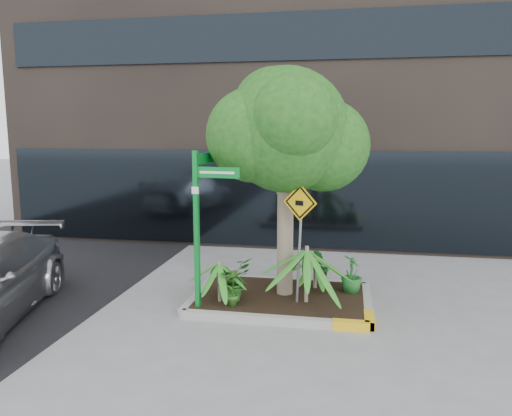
# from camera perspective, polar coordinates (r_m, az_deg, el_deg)

# --- Properties ---
(ground) EXTENTS (80.00, 80.00, 0.00)m
(ground) POSITION_cam_1_polar(r_m,az_deg,el_deg) (9.40, 1.43, -11.27)
(ground) COLOR gray
(ground) RESTS_ON ground
(planter) EXTENTS (3.35, 2.36, 0.15)m
(planter) POSITION_cam_1_polar(r_m,az_deg,el_deg) (9.59, 3.08, -10.22)
(planter) COLOR #9E9E99
(planter) RESTS_ON ground
(tree) EXTENTS (2.96, 2.62, 4.43)m
(tree) POSITION_cam_1_polar(r_m,az_deg,el_deg) (9.22, 3.47, 8.88)
(tree) COLOR tan
(tree) RESTS_ON ground
(palm_front) EXTENTS (1.17, 1.17, 1.30)m
(palm_front) POSITION_cam_1_polar(r_m,az_deg,el_deg) (9.00, 5.84, -4.77)
(palm_front) COLOR tan
(palm_front) RESTS_ON ground
(palm_left) EXTENTS (0.86, 0.86, 0.95)m
(palm_left) POSITION_cam_1_polar(r_m,az_deg,el_deg) (9.08, -4.20, -6.31)
(palm_left) COLOR tan
(palm_left) RESTS_ON ground
(palm_back) EXTENTS (0.71, 0.71, 0.79)m
(palm_back) POSITION_cam_1_polar(r_m,az_deg,el_deg) (9.91, 6.80, -5.77)
(palm_back) COLOR tan
(palm_back) RESTS_ON ground
(shrub_a) EXTENTS (1.00, 1.00, 0.80)m
(shrub_a) POSITION_cam_1_polar(r_m,az_deg,el_deg) (9.21, -2.85, -8.11)
(shrub_a) COLOR #1C5518
(shrub_a) RESTS_ON planter
(shrub_b) EXTENTS (0.48, 0.48, 0.72)m
(shrub_b) POSITION_cam_1_polar(r_m,az_deg,el_deg) (9.82, 10.88, -7.42)
(shrub_b) COLOR #1D6324
(shrub_b) RESTS_ON planter
(shrub_c) EXTENTS (0.51, 0.51, 0.69)m
(shrub_c) POSITION_cam_1_polar(r_m,az_deg,el_deg) (8.93, -2.65, -9.01)
(shrub_c) COLOR #31651F
(shrub_c) RESTS_ON planter
(shrub_d) EXTENTS (0.44, 0.44, 0.72)m
(shrub_d) POSITION_cam_1_polar(r_m,az_deg,el_deg) (10.24, 7.43, -6.63)
(shrub_d) COLOR #1C6320
(shrub_d) RESTS_ON planter
(street_sign_post) EXTENTS (0.86, 0.90, 2.90)m
(street_sign_post) POSITION_cam_1_polar(r_m,az_deg,el_deg) (8.69, -6.34, -0.75)
(street_sign_post) COLOR #0B822B
(street_sign_post) RESTS_ON ground
(cattle_sign) EXTENTS (0.62, 0.27, 2.16)m
(cattle_sign) POSITION_cam_1_polar(r_m,az_deg,el_deg) (8.91, 5.02, -1.69)
(cattle_sign) COLOR slate
(cattle_sign) RESTS_ON ground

